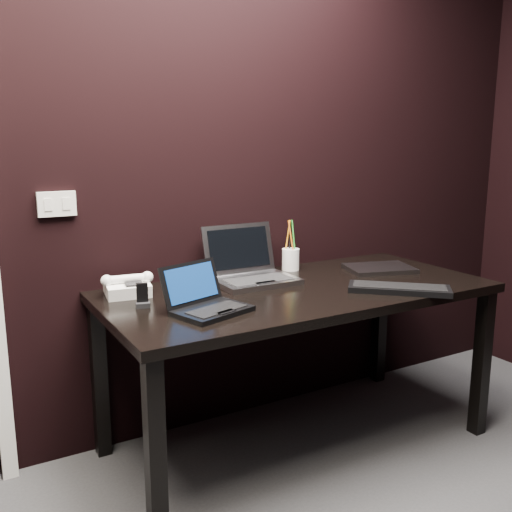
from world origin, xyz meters
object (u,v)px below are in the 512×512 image
mobile_phone (142,298)px  pen_cup (291,258)px  ext_keyboard (399,289)px  silver_laptop (251,272)px  netbook (206,302)px  desk (298,305)px  desk_phone (127,287)px  closed_laptop (379,268)px

mobile_phone → pen_cup: size_ratio=0.37×
ext_keyboard → silver_laptop: bearing=134.9°
silver_laptop → mobile_phone: (-0.56, -0.14, -0.01)m
netbook → mobile_phone: size_ratio=3.59×
desk → pen_cup: size_ratio=6.81×
silver_laptop → mobile_phone: bearing=-166.2°
desk → desk_phone: 0.74m
silver_laptop → mobile_phone: silver_laptop is taller
netbook → desk_phone: 0.41m
netbook → silver_laptop: 0.49m
ext_keyboard → desk: bearing=141.0°
netbook → silver_laptop: bearing=40.6°
desk_phone → desk: bearing=-19.5°
silver_laptop → closed_laptop: (0.66, -0.12, -0.04)m
desk_phone → mobile_phone: size_ratio=2.37×
silver_laptop → desk_phone: (-0.56, 0.05, -0.01)m
desk → silver_laptop: (-0.13, 0.20, 0.12)m
desk → ext_keyboard: 0.44m
silver_laptop → desk_phone: silver_laptop is taller
closed_laptop → pen_cup: pen_cup is taller
silver_laptop → mobile_phone: 0.57m
closed_laptop → desk_phone: 1.23m
silver_laptop → pen_cup: bearing=20.7°
mobile_phone → pen_cup: 0.88m
silver_laptop → ext_keyboard: silver_laptop is taller
desk → netbook: 0.53m
silver_laptop → ext_keyboard: (0.46, -0.46, -0.03)m
mobile_phone → netbook: bearing=-43.8°
silver_laptop → desk_phone: size_ratio=1.63×
ext_keyboard → pen_cup: size_ratio=1.64×
ext_keyboard → mobile_phone: 1.07m
closed_laptop → desk_phone: desk_phone is taller
desk → desk_phone: (-0.69, 0.24, 0.12)m
desk → mobile_phone: size_ratio=18.39×
desk → mobile_phone: mobile_phone is taller
desk_phone → pen_cup: 0.85m
desk_phone → pen_cup: pen_cup is taller
ext_keyboard → netbook: bearing=169.9°
closed_laptop → mobile_phone: 1.22m
ext_keyboard → mobile_phone: (-1.02, 0.33, 0.02)m
ext_keyboard → closed_laptop: bearing=60.3°
mobile_phone → desk: bearing=-5.0°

